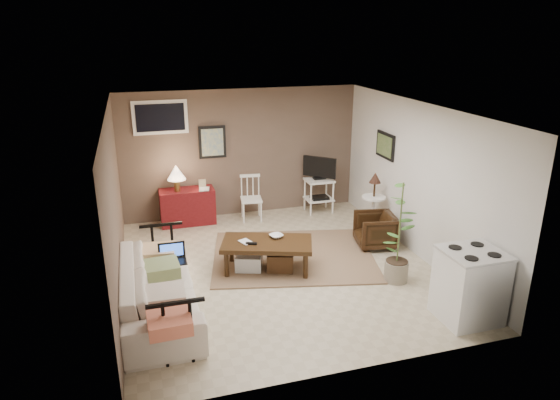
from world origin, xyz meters
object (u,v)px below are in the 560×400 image
object	(u,v)px
red_console	(187,203)
side_table	(374,196)
tv_stand	(319,183)
armchair	(375,229)
spindle_chair	(251,199)
stove	(470,285)
potted_plant	(400,229)
coffee_table	(266,253)
sofa	(158,281)

from	to	relation	value
red_console	side_table	size ratio (longest dim) A/B	1.04
tv_stand	armchair	size ratio (longest dim) A/B	1.78
spindle_chair	stove	world-z (taller)	stove
red_console	side_table	xyz separation A→B (m)	(3.11, -1.33, 0.29)
tv_stand	armchair	distance (m)	1.85
spindle_chair	potted_plant	size ratio (longest dim) A/B	0.56
red_console	tv_stand	bearing A→B (deg)	-2.31
coffee_table	side_table	world-z (taller)	side_table
red_console	stove	world-z (taller)	red_console
tv_stand	side_table	distance (m)	1.35
sofa	armchair	size ratio (longest dim) A/B	3.68
coffee_table	stove	size ratio (longest dim) A/B	1.58
potted_plant	stove	world-z (taller)	potted_plant
side_table	potted_plant	world-z (taller)	potted_plant
spindle_chair	side_table	bearing A→B (deg)	-32.19
coffee_table	side_table	bearing A→B (deg)	22.76
spindle_chair	tv_stand	size ratio (longest dim) A/B	0.76
sofa	armchair	bearing A→B (deg)	-73.20
tv_stand	potted_plant	world-z (taller)	potted_plant
side_table	sofa	bearing A→B (deg)	-156.48
sofa	red_console	distance (m)	3.06
red_console	stove	xyz separation A→B (m)	(2.97, -4.21, 0.07)
tv_stand	potted_plant	bearing A→B (deg)	-88.79
sofa	armchair	world-z (taller)	sofa
coffee_table	stove	bearing A→B (deg)	-43.60
coffee_table	spindle_chair	bearing A→B (deg)	82.65
potted_plant	stove	distance (m)	1.23
spindle_chair	side_table	world-z (taller)	side_table
sofa	stove	xyz separation A→B (m)	(3.66, -1.23, 0.01)
side_table	stove	world-z (taller)	side_table
spindle_chair	armchair	size ratio (longest dim) A/B	1.35
red_console	armchair	size ratio (longest dim) A/B	1.82
side_table	potted_plant	xyz separation A→B (m)	(-0.49, -1.74, 0.12)
sofa	red_console	bearing A→B (deg)	-12.97
coffee_table	tv_stand	bearing A→B (deg)	52.62
tv_stand	side_table	bearing A→B (deg)	-65.79
coffee_table	tv_stand	size ratio (longest dim) A/B	1.32
red_console	armchair	distance (m)	3.44
coffee_table	armchair	bearing A→B (deg)	9.91
tv_stand	stove	distance (m)	4.13
coffee_table	sofa	bearing A→B (deg)	-155.45
sofa	red_console	size ratio (longest dim) A/B	2.02
red_console	coffee_table	bearing A→B (deg)	-67.85
potted_plant	stove	bearing A→B (deg)	-72.59
coffee_table	stove	xyz separation A→B (m)	(2.06, -1.96, 0.18)
spindle_chair	red_console	bearing A→B (deg)	174.08
side_table	stove	bearing A→B (deg)	-92.66
coffee_table	sofa	world-z (taller)	sofa
sofa	armchair	distance (m)	3.71
spindle_chair	armchair	world-z (taller)	spindle_chair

